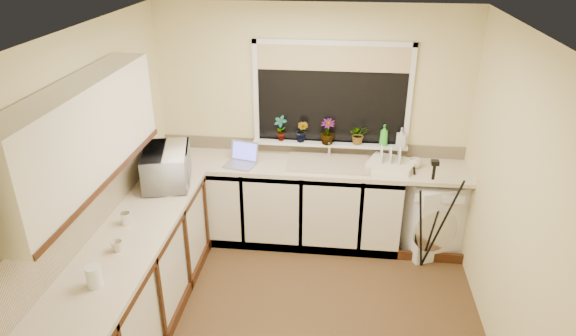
{
  "coord_description": "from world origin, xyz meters",
  "views": [
    {
      "loc": [
        0.32,
        -3.47,
        3.07
      ],
      "look_at": [
        -0.14,
        0.55,
        1.15
      ],
      "focal_mm": 31.53,
      "sensor_mm": 36.0,
      "label": 1
    }
  ],
  "objects": [
    {
      "name": "sink",
      "position": [
        0.2,
        1.2,
        0.91
      ],
      "size": [
        0.82,
        0.46,
        0.03
      ],
      "primitive_type": "cube",
      "color": "tan",
      "rests_on": "worktop_back"
    },
    {
      "name": "splashback_back",
      "position": [
        0.0,
        1.49,
        0.97
      ],
      "size": [
        3.2,
        0.02,
        0.14
      ],
      "primitive_type": "cube",
      "color": "beige",
      "rests_on": "wall_back"
    },
    {
      "name": "ceiling",
      "position": [
        0.0,
        0.0,
        2.45
      ],
      "size": [
        3.2,
        3.2,
        0.0
      ],
      "primitive_type": "plane",
      "rotation": [
        3.14,
        0.0,
        0.0
      ],
      "color": "white",
      "rests_on": "ground"
    },
    {
      "name": "splashback_left",
      "position": [
        -1.59,
        -0.3,
        1.12
      ],
      "size": [
        0.02,
        2.4,
        0.45
      ],
      "primitive_type": "cube",
      "color": "beige",
      "rests_on": "wall_left"
    },
    {
      "name": "faucet",
      "position": [
        0.2,
        1.38,
        1.02
      ],
      "size": [
        0.03,
        0.03,
        0.24
      ],
      "primitive_type": "cylinder",
      "color": "silver",
      "rests_on": "worktop_back"
    },
    {
      "name": "soap_bottle_green",
      "position": [
        0.75,
        1.42,
        1.16
      ],
      "size": [
        0.11,
        0.11,
        0.22
      ],
      "primitive_type": "imported",
      "rotation": [
        0.0,
        0.0,
        -0.39
      ],
      "color": "green",
      "rests_on": "windowsill"
    },
    {
      "name": "plant_b",
      "position": [
        -0.09,
        1.41,
        1.17
      ],
      "size": [
        0.16,
        0.15,
        0.24
      ],
      "primitive_type": "imported",
      "rotation": [
        0.0,
        0.0,
        -0.37
      ],
      "color": "#999999",
      "rests_on": "windowsill"
    },
    {
      "name": "dish_rack",
      "position": [
        0.83,
        1.22,
        0.93
      ],
      "size": [
        0.53,
        0.47,
        0.07
      ],
      "primitive_type": "cube",
      "rotation": [
        0.0,
        0.0,
        -0.37
      ],
      "color": "silver",
      "rests_on": "worktop_back"
    },
    {
      "name": "wall_back",
      "position": [
        0.0,
        1.5,
        1.23
      ],
      "size": [
        3.2,
        0.0,
        3.2
      ],
      "primitive_type": "plane",
      "rotation": [
        1.57,
        0.0,
        0.0
      ],
      "color": "beige",
      "rests_on": "ground"
    },
    {
      "name": "window_glass",
      "position": [
        0.2,
        1.49,
        1.55
      ],
      "size": [
        1.5,
        0.02,
        1.0
      ],
      "primitive_type": "cube",
      "color": "black",
      "rests_on": "wall_back"
    },
    {
      "name": "kettle",
      "position": [
        -1.21,
        0.43,
        1.01
      ],
      "size": [
        0.17,
        0.17,
        0.22
      ],
      "primitive_type": "cylinder",
      "color": "white",
      "rests_on": "worktop_left"
    },
    {
      "name": "wall_left",
      "position": [
        -1.6,
        0.0,
        1.23
      ],
      "size": [
        0.0,
        3.0,
        3.0
      ],
      "primitive_type": "plane",
      "rotation": [
        1.57,
        0.0,
        1.57
      ],
      "color": "beige",
      "rests_on": "ground"
    },
    {
      "name": "microwave",
      "position": [
        -1.28,
        0.63,
        1.07
      ],
      "size": [
        0.54,
        0.68,
        0.33
      ],
      "primitive_type": "imported",
      "rotation": [
        0.0,
        0.0,
        1.82
      ],
      "color": "white",
      "rests_on": "worktop_left"
    },
    {
      "name": "steel_jar",
      "position": [
        -1.38,
        -0.13,
        0.95
      ],
      "size": [
        0.08,
        0.08,
        0.1
      ],
      "primitive_type": "cylinder",
      "color": "silver",
      "rests_on": "worktop_left"
    },
    {
      "name": "floor",
      "position": [
        0.0,
        0.0,
        0.0
      ],
      "size": [
        3.2,
        3.2,
        0.0
      ],
      "primitive_type": "plane",
      "color": "brown",
      "rests_on": "ground"
    },
    {
      "name": "washing_machine",
      "position": [
        1.28,
        1.18,
        0.4
      ],
      "size": [
        0.73,
        0.72,
        0.8
      ],
      "primitive_type": "cube",
      "rotation": [
        0.0,
        0.0,
        0.4
      ],
      "color": "white",
      "rests_on": "floor"
    },
    {
      "name": "soap_bottle_clear",
      "position": [
        0.92,
        1.39,
        1.15
      ],
      "size": [
        0.1,
        0.1,
        0.21
      ],
      "primitive_type": "imported",
      "rotation": [
        0.0,
        0.0,
        -0.09
      ],
      "color": "#999999",
      "rests_on": "windowsill"
    },
    {
      "name": "wall_front",
      "position": [
        0.0,
        -1.5,
        1.23
      ],
      "size": [
        3.2,
        0.0,
        3.2
      ],
      "primitive_type": "plane",
      "rotation": [
        -1.57,
        0.0,
        0.0
      ],
      "color": "beige",
      "rests_on": "ground"
    },
    {
      "name": "upper_cabinet",
      "position": [
        -1.44,
        -0.45,
        1.8
      ],
      "size": [
        0.28,
        1.9,
        0.7
      ],
      "primitive_type": "cube",
      "color": "silver",
      "rests_on": "wall_left"
    },
    {
      "name": "cup_back",
      "position": [
        1.06,
        1.23,
        0.95
      ],
      "size": [
        0.16,
        0.16,
        0.1
      ],
      "primitive_type": "imported",
      "rotation": [
        0.0,
        0.0,
        0.38
      ],
      "color": "silver",
      "rests_on": "worktop_back"
    },
    {
      "name": "wall_right",
      "position": [
        1.6,
        0.0,
        1.23
      ],
      "size": [
        0.0,
        3.0,
        3.0
      ],
      "primitive_type": "plane",
      "rotation": [
        1.57,
        0.0,
        -1.57
      ],
      "color": "beige",
      "rests_on": "ground"
    },
    {
      "name": "worktop_left",
      "position": [
        -1.3,
        -0.3,
        0.88
      ],
      "size": [
        0.6,
        2.4,
        0.04
      ],
      "primitive_type": "cube",
      "color": "beige",
      "rests_on": "base_cabinet_left"
    },
    {
      "name": "base_cabinet_back",
      "position": [
        -0.33,
        1.2,
        0.43
      ],
      "size": [
        2.55,
        0.6,
        0.86
      ],
      "primitive_type": "cube",
      "color": "silver",
      "rests_on": "floor"
    },
    {
      "name": "plant_d",
      "position": [
        0.49,
        1.43,
        1.15
      ],
      "size": [
        0.21,
        0.18,
        0.21
      ],
      "primitive_type": "imported",
      "rotation": [
        0.0,
        0.0,
        0.13
      ],
      "color": "#999999",
      "rests_on": "windowsill"
    },
    {
      "name": "window_blind",
      "position": [
        0.2,
        1.46,
        1.92
      ],
      "size": [
        1.5,
        0.02,
        0.25
      ],
      "primitive_type": "cube",
      "color": "tan",
      "rests_on": "wall_back"
    },
    {
      "name": "worktop_back",
      "position": [
        0.0,
        1.2,
        0.88
      ],
      "size": [
        3.2,
        0.6,
        0.04
      ],
      "primitive_type": "cube",
      "color": "beige",
      "rests_on": "base_cabinet_back"
    },
    {
      "name": "base_cabinet_left",
      "position": [
        -1.3,
        -0.3,
        0.43
      ],
      "size": [
        0.54,
        2.4,
        0.86
      ],
      "primitive_type": "cube",
      "color": "silver",
      "rests_on": "floor"
    },
    {
      "name": "plant_a",
      "position": [
        -0.32,
        1.43,
        1.18
      ],
      "size": [
        0.17,
        0.15,
        0.27
      ],
      "primitive_type": "imported",
      "rotation": [
        0.0,
        0.0,
        -0.43
      ],
      "color": "#999999",
      "rests_on": "windowsill"
    },
    {
      "name": "cup_left",
      "position": [
        -1.3,
        -0.5,
        0.94
      ],
      "size": [
        0.1,
        0.1,
        0.08
      ],
      "primitive_type": "imported",
      "rotation": [
        0.0,
        0.0,
        0.1
      ],
      "color": "beige",
      "rests_on": "worktop_left"
    },
    {
      "name": "laptop",
      "position": [
        -0.68,
        1.12,
        0.96
      ],
      "size": [
        0.35,
        0.33,
        0.22
      ],
      "rotation": [
        0.0,
        0.0,
        -0.24
      ],
      "color": "#95959C",
      "rests_on": "worktop_back"
    },
    {
      "name": "tripod",
      "position": [
        1.18,
        0.83,
        0.58
      ],
      "size": [
        0.57,
        0.57,
        1.16
      ],
      "primitive_type": null,
      "rotation": [
        0.0,
        0.0,
        0.0
      ],
      "color": "black",
      "rests_on": "floor"
    },
    {
      "name": "plant_c",
      "position": [
        0.17,
        1.4,
        1.18
      ],
      "size": [
        0.15,
        0.15,
        0.27
      ],
      "primitive_type": "imported",
      "rotation": [
        0.0,
        0.0,
        -0.03
      ],
      "color": "#999999",
      "rests_on": "windowsill"
    },
    {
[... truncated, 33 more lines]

